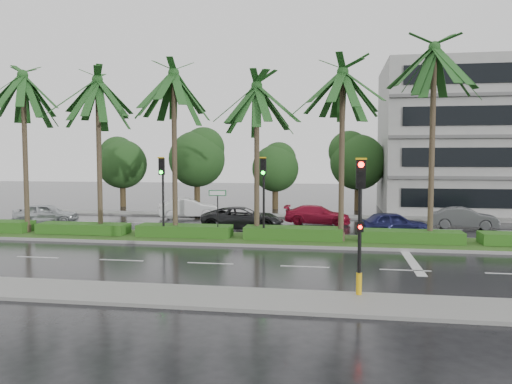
% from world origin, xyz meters
% --- Properties ---
extents(ground, '(120.00, 120.00, 0.00)m').
position_xyz_m(ground, '(0.00, 0.00, 0.00)').
color(ground, black).
rests_on(ground, ground).
extents(near_sidewalk, '(40.00, 2.40, 0.12)m').
position_xyz_m(near_sidewalk, '(0.00, -10.20, 0.06)').
color(near_sidewalk, gray).
rests_on(near_sidewalk, ground).
extents(far_sidewalk, '(40.00, 2.00, 0.12)m').
position_xyz_m(far_sidewalk, '(0.00, 12.00, 0.06)').
color(far_sidewalk, gray).
rests_on(far_sidewalk, ground).
extents(median, '(36.00, 4.00, 0.15)m').
position_xyz_m(median, '(0.00, 1.00, 0.08)').
color(median, gray).
rests_on(median, ground).
extents(hedge, '(35.20, 1.40, 0.60)m').
position_xyz_m(hedge, '(0.00, 1.00, 0.45)').
color(hedge, '#214F16').
rests_on(hedge, median).
extents(lane_markings, '(34.00, 13.06, 0.01)m').
position_xyz_m(lane_markings, '(3.04, -0.43, 0.01)').
color(lane_markings, silver).
rests_on(lane_markings, ground).
extents(palm_row, '(26.30, 4.20, 10.63)m').
position_xyz_m(palm_row, '(-1.25, 1.02, 8.35)').
color(palm_row, '#3E3024').
rests_on(palm_row, median).
extents(signal_near, '(0.34, 0.45, 4.36)m').
position_xyz_m(signal_near, '(6.00, -9.39, 2.50)').
color(signal_near, black).
rests_on(signal_near, near_sidewalk).
extents(signal_median_left, '(0.34, 0.42, 4.36)m').
position_xyz_m(signal_median_left, '(-4.00, 0.30, 3.00)').
color(signal_median_left, black).
rests_on(signal_median_left, median).
extents(signal_median_right, '(0.34, 0.42, 4.36)m').
position_xyz_m(signal_median_right, '(1.50, 0.30, 3.00)').
color(signal_median_right, black).
rests_on(signal_median_right, median).
extents(street_sign, '(0.95, 0.09, 2.60)m').
position_xyz_m(street_sign, '(-1.00, 0.48, 2.12)').
color(street_sign, black).
rests_on(street_sign, median).
extents(bg_trees, '(32.99, 5.55, 8.02)m').
position_xyz_m(bg_trees, '(1.88, 17.59, 4.55)').
color(bg_trees, '#3B2D1B').
rests_on(bg_trees, ground).
extents(building, '(16.00, 10.00, 12.00)m').
position_xyz_m(building, '(17.00, 18.00, 6.00)').
color(building, gray).
rests_on(building, ground).
extents(car_silver, '(2.64, 4.42, 1.41)m').
position_xyz_m(car_silver, '(-14.03, 5.37, 0.70)').
color(car_silver, '#B5B9BD').
rests_on(car_silver, ground).
extents(car_white, '(2.97, 4.65, 1.45)m').
position_xyz_m(car_white, '(-5.53, 10.10, 0.72)').
color(car_white, silver).
rests_on(car_white, ground).
extents(car_darkgrey, '(2.83, 5.30, 1.42)m').
position_xyz_m(car_darkgrey, '(-0.50, 4.98, 0.71)').
color(car_darkgrey, black).
rests_on(car_darkgrey, ground).
extents(car_red, '(1.91, 4.45, 1.28)m').
position_xyz_m(car_red, '(4.00, 8.17, 0.64)').
color(car_red, maroon).
rests_on(car_red, ground).
extents(car_blue, '(2.51, 4.27, 1.36)m').
position_xyz_m(car_blue, '(8.50, 4.16, 0.68)').
color(car_blue, '#191B4C').
rests_on(car_blue, ground).
extents(car_grey, '(1.90, 4.15, 1.32)m').
position_xyz_m(car_grey, '(13.27, 7.81, 0.66)').
color(car_grey, '#4E4F52').
rests_on(car_grey, ground).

